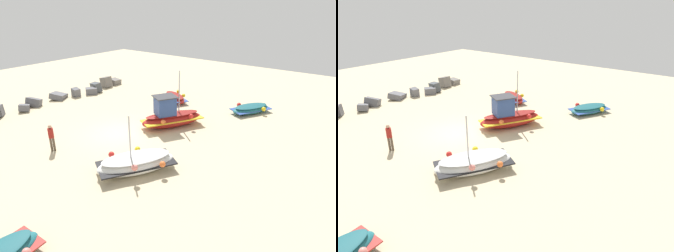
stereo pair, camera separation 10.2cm
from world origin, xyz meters
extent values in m
plane|color=beige|center=(0.00, 0.00, 0.00)|extent=(54.03, 54.03, 0.00)
ellipsoid|color=maroon|center=(3.17, -2.21, 0.51)|extent=(4.76, 3.65, 1.12)
cube|color=gold|center=(3.17, -2.21, 0.56)|extent=(4.61, 3.56, 0.19)
ellipsoid|color=maroon|center=(3.17, -2.21, 0.93)|extent=(4.17, 3.17, 0.26)
cube|color=#2D4784|center=(2.68, -1.94, 1.66)|extent=(1.72, 1.65, 1.29)
cube|color=#333338|center=(2.68, -1.94, 2.33)|extent=(1.99, 1.92, 0.06)
cylinder|color=#B7B7BC|center=(3.63, -2.47, 2.54)|extent=(0.08, 0.08, 3.05)
sphere|color=red|center=(3.65, -3.52, 0.95)|extent=(0.32, 0.32, 0.32)
sphere|color=#EA7F75|center=(3.61, -1.42, 0.93)|extent=(0.32, 0.32, 0.32)
sphere|color=orange|center=(1.80, -2.48, 0.86)|extent=(0.32, 0.32, 0.32)
ellipsoid|color=white|center=(-2.90, -4.36, 0.46)|extent=(4.53, 3.61, 0.95)
cube|color=black|center=(-2.90, -4.36, 0.50)|extent=(4.41, 3.57, 0.12)
ellipsoid|color=beige|center=(-2.90, -4.36, 0.84)|extent=(3.98, 3.17, 0.18)
cylinder|color=#B7B7BC|center=(-3.14, -4.22, 2.08)|extent=(0.08, 0.08, 2.33)
sphere|color=red|center=(-3.37, -2.95, 0.75)|extent=(0.33, 0.33, 0.33)
sphere|color=#EA7F75|center=(-3.71, -5.02, 0.85)|extent=(0.33, 0.33, 0.33)
sphere|color=yellow|center=(-2.08, -3.70, 0.77)|extent=(0.33, 0.33, 0.33)
sphere|color=orange|center=(-2.43, -5.77, 0.71)|extent=(0.33, 0.33, 0.33)
ellipsoid|color=maroon|center=(7.96, 1.08, 0.32)|extent=(2.61, 3.36, 0.65)
cube|color=#2D4C9E|center=(7.96, 1.08, 0.35)|extent=(2.59, 3.27, 0.06)
ellipsoid|color=maroon|center=(7.96, 1.08, 0.58)|extent=(2.29, 2.96, 0.11)
sphere|color=yellow|center=(9.02, 1.44, 0.60)|extent=(0.33, 0.33, 0.33)
sphere|color=orange|center=(7.42, 1.69, 0.56)|extent=(0.33, 0.33, 0.33)
sphere|color=yellow|center=(8.49, 0.48, 0.52)|extent=(0.33, 0.33, 0.33)
sphere|color=orange|center=(6.90, 0.72, 0.55)|extent=(0.33, 0.33, 0.33)
ellipsoid|color=#1E6670|center=(9.30, -5.62, 0.32)|extent=(3.65, 2.78, 0.69)
cube|color=#2D4C9E|center=(9.30, -5.62, 0.35)|extent=(3.54, 2.74, 0.12)
ellipsoid|color=#1A565F|center=(9.30, -5.62, 0.58)|extent=(3.20, 2.43, 0.16)
sphere|color=red|center=(9.15, -4.63, 0.53)|extent=(0.35, 0.35, 0.35)
sphere|color=yellow|center=(9.46, -6.61, 0.49)|extent=(0.35, 0.35, 0.35)
sphere|color=#EA7F75|center=(-9.69, -5.64, 0.64)|extent=(0.30, 0.30, 0.30)
cylinder|color=brown|center=(-4.22, 1.23, 0.45)|extent=(0.14, 0.14, 0.89)
cylinder|color=brown|center=(-4.36, 1.32, 0.45)|extent=(0.14, 0.14, 0.89)
cylinder|color=maroon|center=(-4.29, 1.28, 1.20)|extent=(0.32, 0.32, 0.61)
sphere|color=tan|center=(-4.29, 1.28, 1.61)|extent=(0.22, 0.22, 0.22)
cube|color=slate|center=(-1.65, 9.58, 0.25)|extent=(1.40, 1.51, 0.84)
cube|color=slate|center=(-0.56, 9.97, 0.35)|extent=(1.36, 1.38, 1.01)
cube|color=slate|center=(1.94, 10.09, 0.26)|extent=(1.89, 1.82, 0.90)
cube|color=slate|center=(3.38, 9.39, 0.39)|extent=(0.76, 0.92, 0.90)
cube|color=slate|center=(4.79, 8.87, 0.30)|extent=(1.34, 1.28, 0.62)
cube|color=#4C5156|center=(5.65, 9.19, 0.44)|extent=(1.01, 1.45, 1.08)
cube|color=slate|center=(7.42, 9.67, 0.53)|extent=(0.96, 1.02, 1.18)
cube|color=slate|center=(8.68, 9.72, 0.30)|extent=(1.14, 1.11, 0.76)
camera|label=1|loc=(-12.68, -13.99, 8.50)|focal=31.47mm
camera|label=2|loc=(-12.62, -14.08, 8.50)|focal=31.47mm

